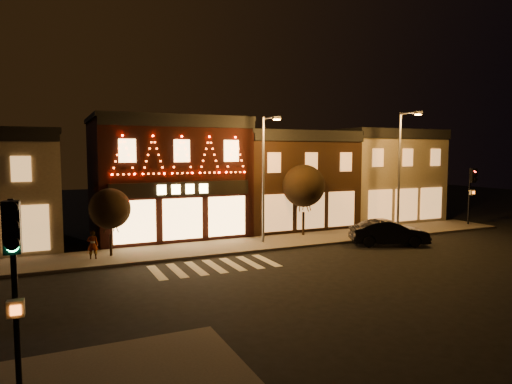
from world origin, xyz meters
TOP-DOWN VIEW (x-y plane):
  - ground at (0.00, 0.00)m, footprint 120.00×120.00m
  - sidewalk_far at (2.00, 8.00)m, footprint 44.00×4.00m
  - building_pulp at (0.00, 13.98)m, footprint 10.20×8.34m
  - building_right_a at (9.50, 13.99)m, footprint 9.20×8.28m
  - building_right_b at (18.50, 13.99)m, footprint 9.20×8.28m
  - traffic_signal_near at (-8.42, -7.32)m, footprint 0.35×0.49m
  - traffic_signal_far at (23.04, 7.61)m, footprint 0.41×0.52m
  - streetlamp_mid at (4.80, 7.87)m, footprint 0.52×1.83m
  - streetlamp_right at (14.99, 6.81)m, footprint 0.54×1.95m
  - tree_left at (-4.63, 8.13)m, footprint 2.26×2.26m
  - tree_right at (8.41, 9.17)m, footprint 2.94×2.94m
  - dark_sedan at (11.94, 4.47)m, footprint 5.13×3.51m
  - pedestrian at (-5.62, 7.75)m, footprint 0.63×0.47m

SIDE VIEW (x-z plane):
  - ground at x=0.00m, z-range 0.00..0.00m
  - sidewalk_far at x=2.00m, z-range 0.00..0.15m
  - dark_sedan at x=11.94m, z-range 0.00..1.60m
  - pedestrian at x=-5.62m, z-range 0.15..1.71m
  - tree_left at x=-4.63m, z-range 0.90..4.68m
  - traffic_signal_far at x=23.04m, z-range 1.11..5.62m
  - traffic_signal_near at x=-8.42m, z-range 1.13..5.90m
  - tree_right at x=8.41m, z-range 1.13..6.05m
  - building_right_a at x=9.50m, z-range 0.01..7.51m
  - building_right_b at x=18.50m, z-range 0.01..7.81m
  - building_pulp at x=0.00m, z-range 0.01..8.31m
  - streetlamp_mid at x=4.80m, z-range 0.84..8.82m
  - streetlamp_right at x=14.99m, z-range 0.89..9.45m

